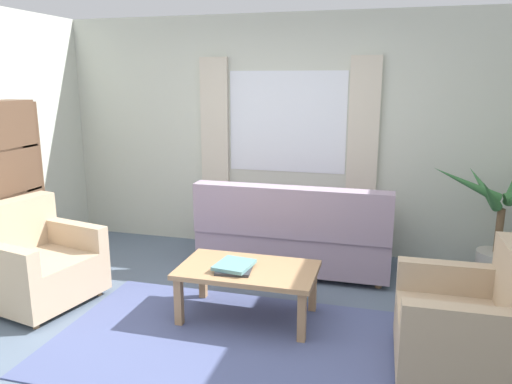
# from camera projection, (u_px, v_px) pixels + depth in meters

# --- Properties ---
(ground_plane) EXTENTS (6.24, 6.24, 0.00)m
(ground_plane) POSITION_uv_depth(u_px,v_px,m) (224.00, 343.00, 3.65)
(ground_plane) COLOR slate
(wall_back) EXTENTS (5.32, 0.12, 2.60)m
(wall_back) POSITION_uv_depth(u_px,v_px,m) (288.00, 135.00, 5.48)
(wall_back) COLOR beige
(wall_back) RESTS_ON ground_plane
(window_with_curtains) EXTENTS (1.98, 0.07, 1.40)m
(window_with_curtains) POSITION_uv_depth(u_px,v_px,m) (287.00, 122.00, 5.37)
(window_with_curtains) COLOR white
(area_rug) EXTENTS (2.52, 1.64, 0.01)m
(area_rug) POSITION_uv_depth(u_px,v_px,m) (224.00, 342.00, 3.65)
(area_rug) COLOR #4C5684
(area_rug) RESTS_ON ground_plane
(couch) EXTENTS (1.90, 0.82, 0.92)m
(couch) POSITION_uv_depth(u_px,v_px,m) (295.00, 235.00, 4.97)
(couch) COLOR #998499
(couch) RESTS_ON ground_plane
(armchair_left) EXTENTS (0.98, 0.99, 0.88)m
(armchair_left) POSITION_uv_depth(u_px,v_px,m) (35.00, 263.00, 4.26)
(armchair_left) COLOR tan
(armchair_left) RESTS_ON ground_plane
(armchair_right) EXTENTS (0.84, 0.86, 0.88)m
(armchair_right) POSITION_uv_depth(u_px,v_px,m) (472.00, 326.00, 3.18)
(armchair_right) COLOR tan
(armchair_right) RESTS_ON ground_plane
(coffee_table) EXTENTS (1.10, 0.64, 0.44)m
(coffee_table) POSITION_uv_depth(u_px,v_px,m) (248.00, 274.00, 3.94)
(coffee_table) COLOR #A87F56
(coffee_table) RESTS_ON ground_plane
(book_stack_on_table) EXTENTS (0.31, 0.36, 0.05)m
(book_stack_on_table) POSITION_uv_depth(u_px,v_px,m) (235.00, 266.00, 3.89)
(book_stack_on_table) COLOR #2D2D33
(book_stack_on_table) RESTS_ON coffee_table
(potted_plant) EXTENTS (1.20, 1.03, 1.20)m
(potted_plant) POSITION_uv_depth(u_px,v_px,m) (499.00, 232.00, 4.62)
(potted_plant) COLOR #B7B2A8
(potted_plant) RESTS_ON ground_plane
(bookshelf) EXTENTS (0.30, 0.94, 1.72)m
(bookshelf) POSITION_uv_depth(u_px,v_px,m) (3.00, 202.00, 4.58)
(bookshelf) COLOR brown
(bookshelf) RESTS_ON ground_plane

